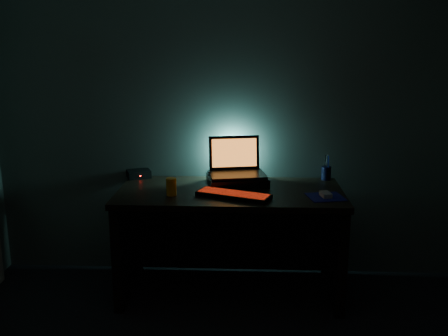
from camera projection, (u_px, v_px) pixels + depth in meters
The scene contains 10 objects.
room at pixel (215, 183), 1.64m from camera, with size 3.50×4.00×2.50m.
desk at pixel (230, 224), 3.44m from camera, with size 1.50×0.70×0.75m.
riser at pixel (237, 180), 3.46m from camera, with size 0.40×0.30×0.06m, color black.
laptop at pixel (236, 166), 3.49m from camera, with size 0.42×0.35×0.26m.
keyboard at pixel (234, 195), 3.18m from camera, with size 0.50×0.31×0.03m.
mousepad at pixel (326, 197), 3.17m from camera, with size 0.22×0.20×0.00m, color #0C0F58.
mouse at pixel (326, 195), 3.17m from camera, with size 0.06×0.10×0.03m, color gray.
pen_cup at pixel (326, 173), 3.58m from camera, with size 0.07×0.07×0.10m, color black.
juice_glass at pixel (171, 187), 3.21m from camera, with size 0.07×0.07×0.11m, color orange.
router at pixel (139, 174), 3.64m from camera, with size 0.20×0.18×0.05m.
Camera 1 is at (0.10, -1.57, 1.69)m, focal length 40.00 mm.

